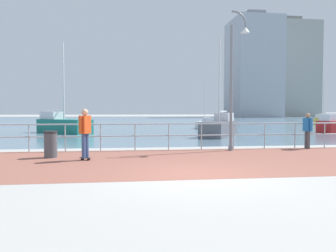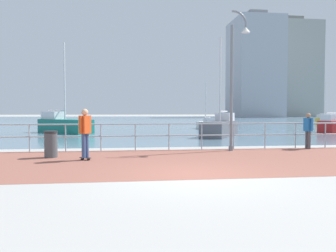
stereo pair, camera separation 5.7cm
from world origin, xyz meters
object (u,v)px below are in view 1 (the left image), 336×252
Objects in this scene: lamppost at (235,74)px; sailboat_navy at (323,121)px; trash_bin at (51,144)px; bystander at (308,128)px; sailboat_blue at (205,124)px; sailboat_red at (63,124)px; skateboarder at (85,129)px; sailboat_yellow at (220,127)px.

lamppost is 1.11× the size of sailboat_navy.
bystander is at bearing 7.90° from trash_bin.
sailboat_red is (-11.80, -4.07, 0.22)m from sailboat_blue.
sailboat_yellow is at bearing 52.87° from skateboarder.
sailboat_red reaches higher than lamppost.
bystander is 28.59m from sailboat_navy.
sailboat_yellow reaches higher than bystander.
lamppost is 8.36m from sailboat_yellow.
sailboat_yellow is at bearing 102.93° from bystander.
trash_bin is at bearing -135.96° from sailboat_navy.
trash_bin is 13.58m from sailboat_red.
trash_bin is at bearing 148.38° from skateboarder.
bystander is 16.07m from sailboat_blue.
bystander is 1.65× the size of trash_bin.
sailboat_navy is 23.95m from sailboat_yellow.
bystander is (9.09, 2.22, -0.12)m from skateboarder.
sailboat_red is (-9.10, 12.27, -2.51)m from lamppost.
skateboarder is (-5.74, -1.93, -2.13)m from lamppost.
sailboat_red is at bearing 103.32° from skateboarder.
trash_bin is at bearing -134.00° from sailboat_yellow.
sailboat_blue reaches higher than trash_bin.
skateboarder is 0.27× the size of sailboat_yellow.
skateboarder is 0.33× the size of sailboat_navy.
skateboarder is at bearing -127.13° from sailboat_yellow.
skateboarder is 9.35m from bystander.
skateboarder is 0.39× the size of sailboat_blue.
sailboat_navy reaches higher than skateboarder.
trash_bin is 0.18× the size of sailboat_navy.
sailboat_navy is at bearing 46.34° from skateboarder.
sailboat_blue is 0.84× the size of sailboat_navy.
sailboat_navy reaches higher than trash_bin.
bystander is 7.70m from sailboat_yellow.
sailboat_red reaches higher than sailboat_yellow.
sailboat_blue is 0.68× the size of sailboat_yellow.
skateboarder is at bearing -161.43° from lamppost.
sailboat_yellow is at bearing -136.98° from sailboat_navy.
lamppost is at bearing -101.75° from sailboat_yellow.
sailboat_yellow reaches higher than trash_bin.
sailboat_red is at bearing -160.97° from sailboat_blue.
sailboat_navy is (26.14, 25.28, 0.02)m from trash_bin.
trash_bin is (-1.27, 0.78, -0.55)m from skateboarder.
sailboat_red is 1.05× the size of sailboat_yellow.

